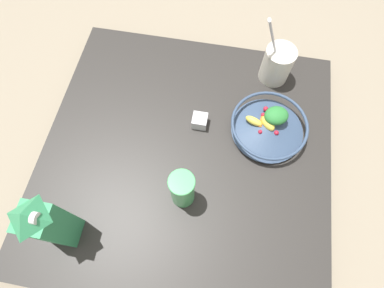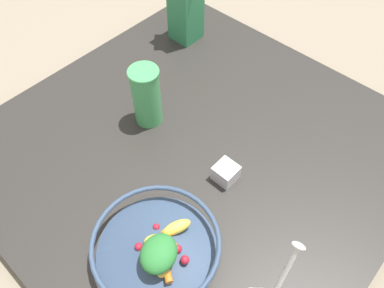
{
  "view_description": "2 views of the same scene",
  "coord_description": "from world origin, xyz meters",
  "px_view_note": "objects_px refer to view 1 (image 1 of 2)",
  "views": [
    {
      "loc": [
        -0.35,
        -0.08,
        0.94
      ],
      "look_at": [
        0.0,
        -0.02,
        0.11
      ],
      "focal_mm": 28.0,
      "sensor_mm": 36.0,
      "label": 1
    },
    {
      "loc": [
        0.36,
        -0.41,
        0.76
      ],
      "look_at": [
        0.04,
        -0.06,
        0.14
      ],
      "focal_mm": 35.0,
      "sensor_mm": 36.0,
      "label": 2
    }
  ],
  "objects_px": {
    "yogurt_tub": "(277,63)",
    "spice_jar": "(200,121)",
    "fruit_bowl": "(269,126)",
    "drinking_cup": "(182,189)",
    "milk_carton": "(48,224)"
  },
  "relations": [
    {
      "from": "fruit_bowl",
      "to": "spice_jar",
      "type": "height_order",
      "value": "fruit_bowl"
    },
    {
      "from": "yogurt_tub",
      "to": "fruit_bowl",
      "type": "bearing_deg",
      "value": 179.37
    },
    {
      "from": "yogurt_tub",
      "to": "spice_jar",
      "type": "xyz_separation_m",
      "value": [
        -0.24,
        0.23,
        -0.05
      ]
    },
    {
      "from": "fruit_bowl",
      "to": "yogurt_tub",
      "type": "bearing_deg",
      "value": -0.63
    },
    {
      "from": "milk_carton",
      "to": "fruit_bowl",
      "type": "bearing_deg",
      "value": -51.39
    },
    {
      "from": "yogurt_tub",
      "to": "drinking_cup",
      "type": "height_order",
      "value": "yogurt_tub"
    },
    {
      "from": "fruit_bowl",
      "to": "milk_carton",
      "type": "height_order",
      "value": "milk_carton"
    },
    {
      "from": "yogurt_tub",
      "to": "drinking_cup",
      "type": "relative_size",
      "value": 1.69
    },
    {
      "from": "milk_carton",
      "to": "yogurt_tub",
      "type": "distance_m",
      "value": 0.85
    },
    {
      "from": "fruit_bowl",
      "to": "drinking_cup",
      "type": "relative_size",
      "value": 1.56
    },
    {
      "from": "yogurt_tub",
      "to": "drinking_cup",
      "type": "xyz_separation_m",
      "value": [
        -0.5,
        0.23,
        0.01
      ]
    },
    {
      "from": "fruit_bowl",
      "to": "milk_carton",
      "type": "xyz_separation_m",
      "value": [
        -0.43,
        0.54,
        0.1
      ]
    },
    {
      "from": "milk_carton",
      "to": "spice_jar",
      "type": "bearing_deg",
      "value": -37.12
    },
    {
      "from": "fruit_bowl",
      "to": "yogurt_tub",
      "type": "height_order",
      "value": "yogurt_tub"
    },
    {
      "from": "milk_carton",
      "to": "yogurt_tub",
      "type": "height_order",
      "value": "same"
    }
  ]
}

